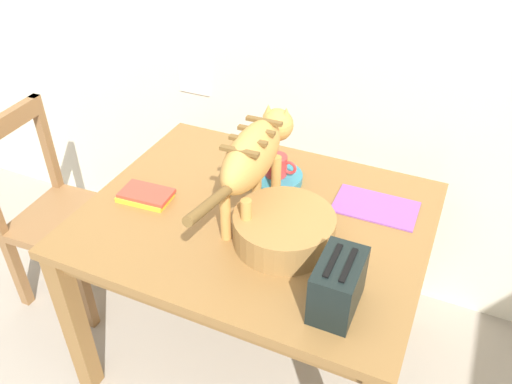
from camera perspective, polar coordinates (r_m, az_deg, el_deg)
wall_rear at (r=2.21m, az=6.26°, el=18.30°), size 5.38×0.11×2.50m
dining_table at (r=1.92m, az=-0.00°, el=-4.59°), size 1.21×0.97×0.76m
cat at (r=1.73m, az=-0.09°, el=4.21°), size 0.15×0.74×0.35m
saucer_bowl at (r=2.02m, az=2.18°, el=1.61°), size 0.21×0.21×0.03m
coffee_mug at (r=1.99m, az=2.31°, el=2.92°), size 0.13×0.09×0.08m
magazine at (r=1.94m, az=12.99°, el=-1.60°), size 0.30×0.18×0.01m
book_stack at (r=1.97m, az=-12.03°, el=-0.37°), size 0.20×0.13×0.03m
wicker_basket at (r=1.72m, az=3.08°, el=-4.00°), size 0.34×0.34×0.11m
toaster at (r=1.50m, az=8.98°, el=-10.07°), size 0.12×0.20×0.18m
wooden_chair_near at (r=2.53m, az=-20.95°, el=-2.23°), size 0.44×0.44×0.92m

